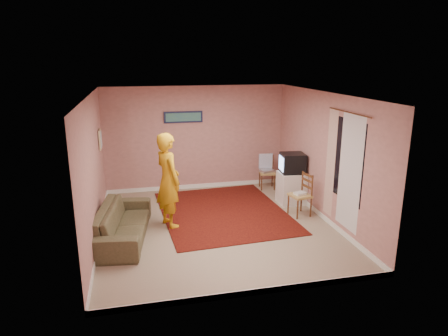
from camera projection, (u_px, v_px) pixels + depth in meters
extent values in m
plane|color=gray|center=(216.00, 226.00, 7.98)|extent=(5.00, 5.00, 0.00)
cube|color=tan|center=(196.00, 138.00, 9.98)|extent=(4.50, 0.02, 2.60)
cube|color=tan|center=(254.00, 210.00, 5.28)|extent=(4.50, 0.02, 2.60)
cube|color=tan|center=(93.00, 170.00, 7.15)|extent=(0.02, 5.00, 2.60)
cube|color=tan|center=(324.00, 157.00, 8.12)|extent=(0.02, 5.00, 2.60)
cube|color=silver|center=(216.00, 94.00, 7.29)|extent=(4.50, 5.00, 0.02)
cube|color=white|center=(197.00, 186.00, 10.31)|extent=(4.50, 0.02, 0.10)
cube|color=white|center=(252.00, 292.00, 5.63)|extent=(4.50, 0.02, 0.10)
cube|color=white|center=(100.00, 234.00, 7.48)|extent=(0.02, 5.00, 0.10)
cube|color=white|center=(320.00, 214.00, 8.45)|extent=(0.02, 5.00, 0.10)
cube|color=black|center=(347.00, 160.00, 7.23)|extent=(0.01, 1.10, 1.50)
cube|color=silver|center=(350.00, 173.00, 7.14)|extent=(0.01, 0.75, 2.10)
cube|color=white|center=(331.00, 164.00, 7.79)|extent=(0.01, 0.35, 2.10)
cylinder|color=brown|center=(349.00, 112.00, 6.99)|extent=(0.02, 1.40, 0.02)
cube|color=#151939|center=(183.00, 117.00, 9.74)|extent=(0.95, 0.03, 0.28)
cube|color=#2C637B|center=(183.00, 117.00, 9.73)|extent=(0.86, 0.01, 0.20)
cube|color=beige|center=(100.00, 139.00, 8.59)|extent=(0.03, 0.38, 0.42)
cube|color=silver|center=(101.00, 139.00, 8.60)|extent=(0.01, 0.30, 0.34)
cube|color=black|center=(223.00, 212.00, 8.69)|extent=(2.77, 3.38, 0.02)
cube|color=white|center=(291.00, 188.00, 9.15)|extent=(0.57, 0.52, 0.73)
cube|color=black|center=(293.00, 163.00, 8.99)|extent=(0.56, 0.52, 0.45)
cube|color=#8CB2F2|center=(281.00, 163.00, 8.96)|extent=(0.06, 0.37, 0.32)
cube|color=tan|center=(267.00, 173.00, 10.18)|extent=(0.44, 0.42, 0.05)
cube|color=brown|center=(267.00, 164.00, 10.12)|extent=(0.39, 0.09, 0.44)
cube|color=silver|center=(267.00, 171.00, 10.17)|extent=(0.40, 0.34, 0.06)
cube|color=#839ED7|center=(266.00, 161.00, 10.24)|extent=(0.36, 0.05, 0.38)
cube|color=tan|center=(300.00, 196.00, 8.41)|extent=(0.46, 0.48, 0.05)
cube|color=brown|center=(301.00, 185.00, 8.35)|extent=(0.12, 0.41, 0.47)
cube|color=silver|center=(300.00, 193.00, 8.40)|extent=(0.27, 0.23, 0.05)
imported|color=brown|center=(123.00, 223.00, 7.35)|extent=(1.11, 2.20, 0.61)
imported|color=gold|center=(168.00, 180.00, 7.76)|extent=(0.67, 0.81, 1.88)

